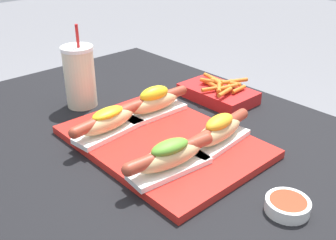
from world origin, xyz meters
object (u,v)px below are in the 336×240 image
Objects in this scene: sauce_bowl at (288,205)px; fries_basket at (218,93)px; drink_cup at (80,77)px; hot_dog_0 at (108,121)px; hot_dog_3 at (219,131)px; serving_tray at (162,142)px; hot_dog_1 at (170,157)px; hot_dog_2 at (154,102)px.

sauce_bowl is 0.49m from fries_basket.
sauce_bowl is 0.35× the size of drink_cup.
hot_dog_3 is (0.20, 0.15, 0.00)m from hot_dog_0.
serving_tray is 0.32m from drink_cup.
sauce_bowl is at bearing 22.20° from hot_dog_1.
hot_dog_0 is at bearing -143.58° from hot_dog_3.
drink_cup is at bearing -167.48° from hot_dog_3.
serving_tray is 2.06× the size of hot_dog_3.
hot_dog_2 is at bearing -178.39° from hot_dog_3.
serving_tray is 0.14m from hot_dog_3.
serving_tray is at bearing -144.85° from hot_dog_3.
hot_dog_3 is at bearing 36.42° from hot_dog_0.
drink_cup is at bearing -126.52° from fries_basket.
hot_dog_3 is at bearing 91.48° from hot_dog_1.
hot_dog_0 reaches higher than serving_tray.
hot_dog_1 is at bearing -33.74° from hot_dog_2.
hot_dog_0 is 0.14m from hot_dog_2.
hot_dog_1 is 0.43m from drink_cup.
sauce_bowl is at bearing 2.80° from drink_cup.
sauce_bowl reaches higher than serving_tray.
fries_basket is (0.23, 0.31, -0.06)m from drink_cup.
serving_tray is 0.30m from fries_basket.
hot_dog_1 is 2.69× the size of sauce_bowl.
serving_tray is 1.94× the size of drink_cup.
fries_basket is at bearing 131.08° from hot_dog_3.
fries_basket is at bearing 145.56° from sauce_bowl.
hot_dog_2 is 0.21m from hot_dog_3.
sauce_bowl is (0.21, 0.09, -0.04)m from hot_dog_1.
hot_dog_3 is at bearing 164.13° from sauce_bowl.
fries_basket is (0.02, 0.22, -0.03)m from hot_dog_2.
hot_dog_3 is at bearing 12.52° from drink_cup.
drink_cup is (-0.64, -0.03, 0.07)m from sauce_bowl.
sauce_bowl is 0.64m from drink_cup.
hot_dog_2 is at bearing 146.26° from hot_dog_1.
drink_cup reaches higher than fries_basket.
hot_dog_2 reaches higher than serving_tray.
hot_dog_3 is 0.23m from sauce_bowl.
hot_dog_0 reaches higher than fries_basket.
hot_dog_0 is 1.00× the size of hot_dog_3.
hot_dog_0 is 0.37m from fries_basket.
hot_dog_3 reaches higher than hot_dog_1.
hot_dog_2 is 0.23m from drink_cup.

